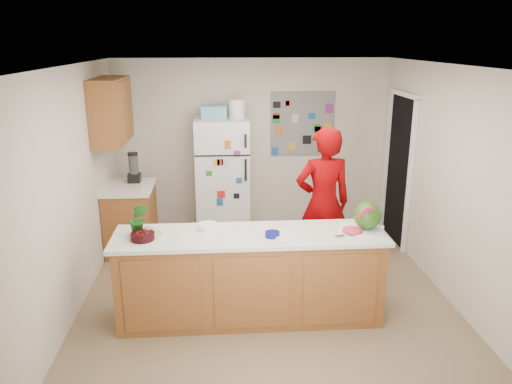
{
  "coord_description": "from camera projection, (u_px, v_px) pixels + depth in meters",
  "views": [
    {
      "loc": [
        -0.47,
        -5.05,
        2.74
      ],
      "look_at": [
        -0.09,
        0.2,
        1.13
      ],
      "focal_mm": 35.0,
      "sensor_mm": 36.0,
      "label": 1
    }
  ],
  "objects": [
    {
      "name": "side_counter_base",
      "position": [
        131.0,
        220.0,
        6.7
      ],
      "size": [
        0.6,
        0.8,
        0.86
      ],
      "primitive_type": "cube",
      "color": "brown",
      "rests_on": "floor"
    },
    {
      "name": "keys",
      "position": [
        340.0,
        236.0,
        4.82
      ],
      "size": [
        0.1,
        0.06,
        0.01
      ],
      "primitive_type": "cube",
      "rotation": [
        0.0,
        0.0,
        0.25
      ],
      "color": "gray",
      "rests_on": "peninsula_top"
    },
    {
      "name": "upper_cabinets",
      "position": [
        111.0,
        110.0,
        6.21
      ],
      "size": [
        0.35,
        1.0,
        0.8
      ],
      "primitive_type": "cube",
      "color": "brown",
      "rests_on": "wall_left"
    },
    {
      "name": "wall_back",
      "position": [
        252.0,
        144.0,
        7.44
      ],
      "size": [
        4.0,
        0.02,
        2.5
      ],
      "primitive_type": "cube",
      "color": "beige",
      "rests_on": "ground"
    },
    {
      "name": "photo_collage",
      "position": [
        302.0,
        124.0,
        7.38
      ],
      "size": [
        0.95,
        0.01,
        0.95
      ],
      "primitive_type": "cube",
      "color": "slate",
      "rests_on": "wall_back"
    },
    {
      "name": "white_bowl",
      "position": [
        208.0,
        226.0,
        5.0
      ],
      "size": [
        0.24,
        0.24,
        0.06
      ],
      "primitive_type": "cylinder",
      "rotation": [
        0.0,
        0.0,
        -0.26
      ],
      "color": "white",
      "rests_on": "peninsula_top"
    },
    {
      "name": "fridge_top_bin",
      "position": [
        214.0,
        112.0,
        6.88
      ],
      "size": [
        0.35,
        0.28,
        0.18
      ],
      "primitive_type": "cube",
      "color": "#5999B2",
      "rests_on": "refrigerator"
    },
    {
      "name": "floor",
      "position": [
        265.0,
        293.0,
        5.65
      ],
      "size": [
        4.0,
        4.5,
        0.02
      ],
      "primitive_type": "cube",
      "color": "brown",
      "rests_on": "ground"
    },
    {
      "name": "paper_towel",
      "position": [
        283.0,
        235.0,
        4.84
      ],
      "size": [
        0.22,
        0.2,
        0.02
      ],
      "primitive_type": "cube",
      "rotation": [
        0.0,
        0.0,
        0.16
      ],
      "color": "white",
      "rests_on": "peninsula_top"
    },
    {
      "name": "cutting_board",
      "position": [
        361.0,
        230.0,
        4.98
      ],
      "size": [
        0.52,
        0.45,
        0.01
      ],
      "primitive_type": "cube",
      "rotation": [
        0.0,
        0.0,
        -0.34
      ],
      "color": "white",
      "rests_on": "peninsula_top"
    },
    {
      "name": "refrigerator",
      "position": [
        223.0,
        177.0,
        7.16
      ],
      "size": [
        0.75,
        0.7,
        1.7
      ],
      "primitive_type": "cube",
      "color": "silver",
      "rests_on": "floor"
    },
    {
      "name": "watermelon_slice",
      "position": [
        352.0,
        230.0,
        4.91
      ],
      "size": [
        0.18,
        0.18,
        0.02
      ],
      "primitive_type": "cylinder",
      "color": "#DA3747",
      "rests_on": "cutting_board"
    },
    {
      "name": "cobalt_bowl",
      "position": [
        272.0,
        234.0,
        4.81
      ],
      "size": [
        0.14,
        0.14,
        0.05
      ],
      "primitive_type": "cylinder",
      "rotation": [
        0.0,
        0.0,
        0.01
      ],
      "color": "#091065",
      "rests_on": "peninsula_top"
    },
    {
      "name": "wall_right",
      "position": [
        449.0,
        183.0,
        5.42
      ],
      "size": [
        0.02,
        4.5,
        2.5
      ],
      "primitive_type": "cube",
      "color": "beige",
      "rests_on": "ground"
    },
    {
      "name": "doorway",
      "position": [
        399.0,
        170.0,
        6.87
      ],
      "size": [
        0.03,
        0.85,
        2.04
      ],
      "primitive_type": "cube",
      "color": "black",
      "rests_on": "ground"
    },
    {
      "name": "wall_left",
      "position": [
        72.0,
        191.0,
        5.15
      ],
      "size": [
        0.02,
        4.5,
        2.5
      ],
      "primitive_type": "cube",
      "color": "beige",
      "rests_on": "ground"
    },
    {
      "name": "ceiling",
      "position": [
        266.0,
        64.0,
        4.92
      ],
      "size": [
        4.0,
        4.5,
        0.02
      ],
      "primitive_type": "cube",
      "color": "white",
      "rests_on": "wall_back"
    },
    {
      "name": "peninsula_base",
      "position": [
        250.0,
        278.0,
        5.03
      ],
      "size": [
        2.6,
        0.62,
        0.88
      ],
      "primitive_type": "cube",
      "color": "brown",
      "rests_on": "floor"
    },
    {
      "name": "plate",
      "position": [
        149.0,
        234.0,
        4.86
      ],
      "size": [
        0.27,
        0.27,
        0.02
      ],
      "primitive_type": "cylinder",
      "rotation": [
        0.0,
        0.0,
        -0.05
      ],
      "color": "beige",
      "rests_on": "peninsula_top"
    },
    {
      "name": "cherry_bowl",
      "position": [
        143.0,
        236.0,
        4.74
      ],
      "size": [
        0.26,
        0.26,
        0.07
      ],
      "primitive_type": "cylinder",
      "rotation": [
        0.0,
        0.0,
        0.15
      ],
      "color": "black",
      "rests_on": "peninsula_top"
    },
    {
      "name": "watermelon",
      "position": [
        368.0,
        215.0,
        4.96
      ],
      "size": [
        0.28,
        0.28,
        0.28
      ],
      "primitive_type": "sphere",
      "color": "#284F0F",
      "rests_on": "cutting_board"
    },
    {
      "name": "side_counter_top",
      "position": [
        129.0,
        188.0,
        6.56
      ],
      "size": [
        0.64,
        0.84,
        0.04
      ],
      "primitive_type": "cube",
      "color": "silver",
      "rests_on": "side_counter_base"
    },
    {
      "name": "person",
      "position": [
        323.0,
        204.0,
        5.81
      ],
      "size": [
        0.71,
        0.51,
        1.82
      ],
      "primitive_type": "imported",
      "rotation": [
        0.0,
        0.0,
        3.26
      ],
      "color": "#6F0002",
      "rests_on": "floor"
    },
    {
      "name": "blender_appliance",
      "position": [
        134.0,
        168.0,
        6.69
      ],
      "size": [
        0.13,
        0.13,
        0.38
      ],
      "primitive_type": "cylinder",
      "color": "black",
      "rests_on": "side_counter_top"
    },
    {
      "name": "peninsula_top",
      "position": [
        250.0,
        236.0,
        4.9
      ],
      "size": [
        2.68,
        0.7,
        0.04
      ],
      "primitive_type": "cube",
      "color": "silver",
      "rests_on": "peninsula_base"
    },
    {
      "name": "potted_plant",
      "position": [
        138.0,
        219.0,
        4.82
      ],
      "size": [
        0.19,
        0.16,
        0.33
      ],
      "primitive_type": "imported",
      "rotation": [
        0.0,
        0.0,
        6.23
      ],
      "color": "#17410F",
      "rests_on": "peninsula_top"
    }
  ]
}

